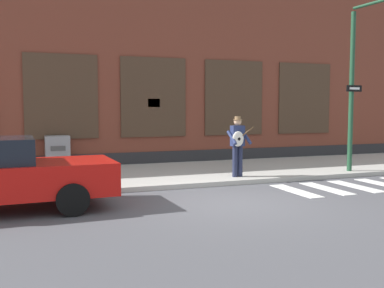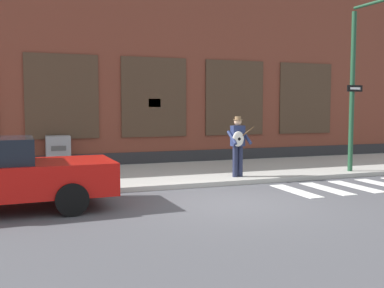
# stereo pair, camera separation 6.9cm
# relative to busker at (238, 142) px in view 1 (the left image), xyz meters

# --- Properties ---
(ground_plane) EXTENTS (160.00, 160.00, 0.00)m
(ground_plane) POSITION_rel_busker_xyz_m (-1.41, -2.55, -1.13)
(ground_plane) COLOR #4C4C51
(sidewalk) EXTENTS (28.00, 4.57, 0.13)m
(sidewalk) POSITION_rel_busker_xyz_m (-1.41, 1.67, -1.07)
(sidewalk) COLOR #ADAAA3
(sidewalk) RESTS_ON ground
(building_backdrop) EXTENTS (28.00, 4.06, 7.82)m
(building_backdrop) POSITION_rel_busker_xyz_m (-1.41, 5.94, 2.77)
(building_backdrop) COLOR brown
(building_backdrop) RESTS_ON ground
(crosswalk) EXTENTS (5.20, 1.90, 0.01)m
(crosswalk) POSITION_rel_busker_xyz_m (3.10, -1.91, -1.13)
(crosswalk) COLOR silver
(crosswalk) RESTS_ON ground
(busker) EXTENTS (0.72, 0.54, 1.75)m
(busker) POSITION_rel_busker_xyz_m (0.00, 0.00, 0.00)
(busker) COLOR #1E233D
(busker) RESTS_ON sidewalk
(traffic_light) EXTENTS (0.62, 3.15, 5.15)m
(traffic_light) POSITION_rel_busker_xyz_m (3.94, -1.32, 2.57)
(traffic_light) COLOR #1E472D
(traffic_light) RESTS_ON sidewalk
(utility_box) EXTENTS (0.77, 0.67, 1.09)m
(utility_box) POSITION_rel_busker_xyz_m (-4.79, 3.50, -0.46)
(utility_box) COLOR gray
(utility_box) RESTS_ON sidewalk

